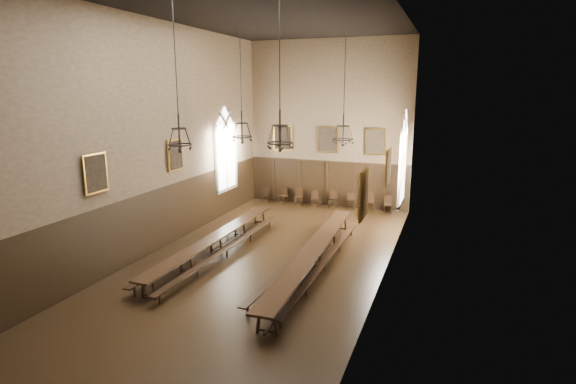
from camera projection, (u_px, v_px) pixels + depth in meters
The scene contains 34 objects.
floor at pixel (264, 261), 17.10m from camera, with size 9.00×18.00×0.02m, color black.
ceiling at pixel (260, 9), 15.11m from camera, with size 9.00×18.00×0.02m, color black.
wall_back at pixel (328, 125), 24.35m from camera, with size 9.00×0.02×9.00m, color #7D674C.
wall_front at pixel (57, 197), 7.86m from camera, with size 9.00×0.02×9.00m, color #7D674C.
wall_left at pixel (157, 138), 17.63m from camera, with size 0.02×18.00×9.00m, color #7D674C.
wall_right at pixel (389, 148), 14.58m from camera, with size 0.02×18.00×9.00m, color #7D674C.
wainscot_panelling at pixel (263, 229), 16.83m from camera, with size 9.00×18.00×2.50m, color black, non-canonical shape.
table_left at pixel (216, 244), 17.76m from camera, with size 0.68×9.47×0.74m.
table_right at pixel (314, 258), 16.18m from camera, with size 1.13×10.56×0.82m.
bench_left_outer at pixel (203, 246), 17.93m from camera, with size 0.39×9.19×0.41m.
bench_left_inner at pixel (227, 251), 17.33m from camera, with size 0.42×9.10×0.41m.
bench_right_inner at pixel (301, 257), 16.67m from camera, with size 0.70×9.22×0.41m.
bench_right_outer at pixel (325, 264), 16.05m from camera, with size 0.35×9.26×0.42m.
chair_0 at pixel (266, 197), 26.03m from camera, with size 0.42×0.42×0.86m.
chair_1 at pixel (283, 198), 25.72m from camera, with size 0.51×0.51×0.90m.
chair_2 at pixel (299, 200), 25.39m from camera, with size 0.49×0.49×0.95m.
chair_3 at pixel (315, 202), 25.02m from camera, with size 0.48×0.48×0.86m.
chair_4 at pixel (333, 203), 24.70m from camera, with size 0.44×0.44×0.94m.
chair_5 at pixel (351, 204), 24.42m from camera, with size 0.46×0.46×0.88m.
chair_6 at pixel (370, 205), 24.08m from camera, with size 0.50×0.50×0.99m.
chair_7 at pixel (388, 208), 23.67m from camera, with size 0.50×0.50×0.93m.
chandelier_back_left at pixel (242, 130), 19.51m from camera, with size 0.91×0.91×4.82m.
chandelier_back_right at pixel (343, 131), 17.93m from camera, with size 0.83×0.83×4.75m.
chandelier_front_left at pixel (179, 135), 14.13m from camera, with size 0.79×0.79×4.49m.
chandelier_front_right at pixel (280, 132), 12.93m from camera, with size 0.78×0.78×4.30m.
portrait_back_0 at pixel (283, 138), 25.29m from camera, with size 1.10×0.12×1.40m.
portrait_back_1 at pixel (327, 140), 24.41m from camera, with size 1.10×0.12×1.40m.
portrait_back_2 at pixel (375, 142), 23.53m from camera, with size 1.10×0.12×1.40m.
portrait_left_0 at pixel (175, 155), 18.68m from camera, with size 0.12×1.00×1.30m.
portrait_left_1 at pixel (96, 173), 14.56m from camera, with size 0.12×1.00×1.30m.
portrait_right_0 at pixel (388, 167), 15.72m from camera, with size 0.12×1.00×1.30m.
portrait_right_1 at pixel (364, 194), 11.60m from camera, with size 0.12×1.00×1.30m.
window_right at pixel (404, 158), 19.88m from camera, with size 0.20×2.20×4.60m, color white, non-canonical shape.
window_left at pixel (226, 149), 22.88m from camera, with size 0.20×2.20×4.60m, color white, non-canonical shape.
Camera 1 is at (6.45, -14.78, 6.33)m, focal length 28.00 mm.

